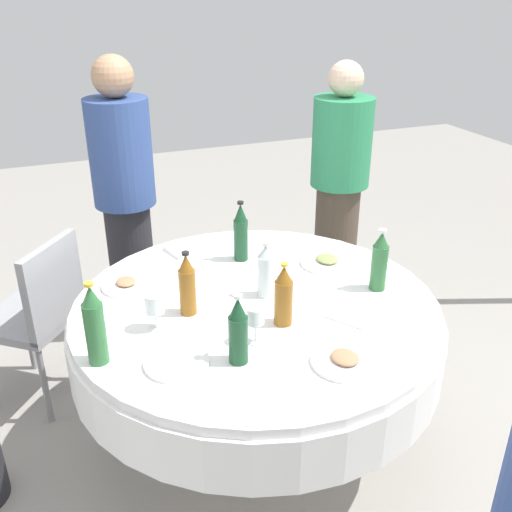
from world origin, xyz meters
The scene contains 21 objects.
ground_plane centered at (0.00, 0.00, 0.00)m, with size 10.00×10.00×0.00m, color gray.
dining_table centered at (0.00, 0.00, 0.60)m, with size 1.54×1.54×0.74m.
bottle_dark_green_north centered at (-0.40, 0.08, 0.88)m, with size 0.07×0.07×0.29m.
bottle_amber_mid centered at (-0.02, -0.28, 0.87)m, with size 0.07×0.07×0.27m.
bottle_green_right centered at (0.08, 0.53, 0.87)m, with size 0.07×0.07×0.28m.
bottle_clear_east centered at (-0.04, 0.06, 0.85)m, with size 0.07×0.07×0.24m.
bottle_green_rear centered at (0.18, -0.66, 0.89)m, with size 0.07×0.07×0.31m.
bottle_dark_green_west centered at (0.36, -0.21, 0.86)m, with size 0.07×0.07×0.27m.
bottle_amber_far centered at (0.19, 0.04, 0.86)m, with size 0.07×0.07×0.26m.
wine_glass_east centered at (0.05, -0.43, 0.85)m, with size 0.08×0.08×0.15m.
wine_glass_rear centered at (0.27, -0.11, 0.85)m, with size 0.06×0.06×0.15m.
plate_south centered at (-0.33, -0.48, 0.75)m, with size 0.21×0.21×0.04m.
plate_front centered at (0.51, 0.13, 0.75)m, with size 0.24×0.24×0.04m.
plate_near centered at (-0.21, 0.44, 0.75)m, with size 0.25×0.25×0.04m.
plate_outer centered at (0.30, -0.41, 0.75)m, with size 0.23×0.23×0.02m.
knife_mid centered at (-0.16, 0.18, 0.74)m, with size 0.18×0.02×0.01m, color silver.
fork_right centered at (0.27, 0.26, 0.74)m, with size 0.18×0.02×0.01m, color silver.
folded_napkin centered at (-0.59, -0.15, 0.75)m, with size 0.14×0.14×0.02m, color white.
person_right centered at (-1.18, -0.32, 0.84)m, with size 0.34×0.34×1.61m.
person_east centered at (-0.90, 0.88, 0.81)m, with size 0.34×0.34×1.56m.
chair_west centered at (-0.67, -0.85, 0.52)m, with size 0.56×0.56×0.87m.
Camera 1 is at (1.93, -0.76, 1.95)m, focal length 40.62 mm.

